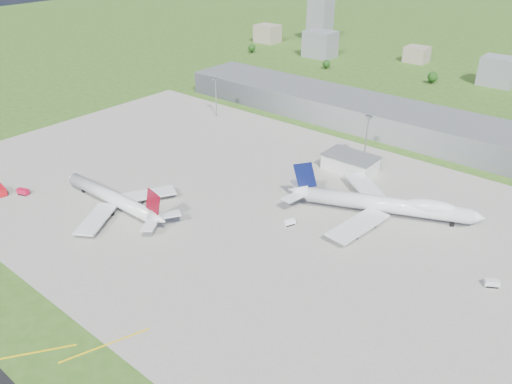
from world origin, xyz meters
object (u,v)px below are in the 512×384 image
Objects in this scene: tug_yellow at (151,200)px; van_white_far at (492,283)px; airliner_red_twin at (115,199)px; airliner_blue_quad at (386,205)px; fire_truck at (0,190)px; crash_tender at (23,192)px; van_white_near at (290,223)px.

van_white_far reaches higher than tug_yellow.
van_white_far is at bearing 5.50° from tug_yellow.
airliner_blue_quad reaches higher than airliner_red_twin.
airliner_red_twin is at bearing 35.26° from fire_truck.
airliner_blue_quad is 8.35× the size of fire_truck.
tug_yellow is (6.72, 14.69, -4.22)m from airliner_red_twin.
airliner_blue_quad is at bearing 11.38° from crash_tender.
van_white_far is at bearing -55.82° from van_white_near.
van_white_far is (79.45, 12.91, 0.08)m from van_white_near.
crash_tender is 205.79m from van_white_far.
tug_yellow is 0.60× the size of van_white_far.
fire_truck reaches higher than van_white_far.
airliner_blue_quad is 15.21× the size of van_white_near.
crash_tender is 1.17× the size of van_white_near.
airliner_red_twin is 16.69m from tug_yellow.
airliner_red_twin is at bearing -123.85° from tug_yellow.
tug_yellow is at bearing -115.33° from airliner_red_twin.
airliner_red_twin is 20.40× the size of tug_yellow.
crash_tender is 1.10× the size of van_white_far.
crash_tender is 127.79m from van_white_near.
fire_truck is 1.70× the size of van_white_far.
airliner_red_twin is 78.97m from van_white_near.
airliner_blue_quad is (96.69, 71.34, 1.03)m from airliner_red_twin.
fire_truck is at bearing 169.75° from van_white_far.
airliner_blue_quad reaches higher than tug_yellow.
airliner_blue_quad is at bearing 22.94° from tug_yellow.
van_white_near is (-28.12, -32.35, -4.86)m from airliner_blue_quad.
van_white_far is (192.85, 71.83, -0.17)m from crash_tender.
crash_tender is (-141.52, -91.27, -4.60)m from airliner_blue_quad.
tug_yellow is at bearing 136.40° from van_white_near.
fire_truck is 138.86m from van_white_near.
airliner_red_twin is 11.25× the size of crash_tender.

